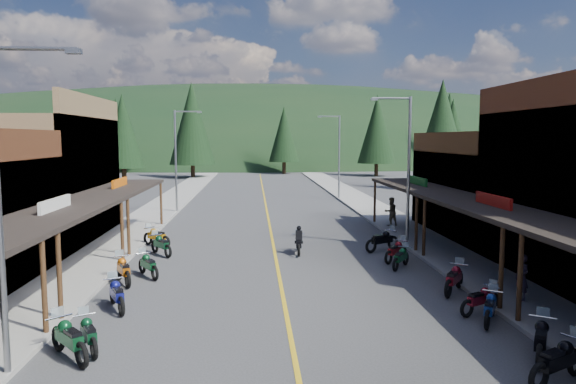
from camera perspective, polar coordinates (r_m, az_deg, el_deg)
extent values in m
plane|color=#38383A|center=(19.39, -0.56, -11.55)|extent=(220.00, 220.00, 0.00)
cube|color=gold|center=(38.91, -2.26, -2.64)|extent=(0.15, 90.00, 0.01)
cube|color=gray|center=(39.63, -14.95, -2.58)|extent=(3.40, 94.00, 0.15)
cube|color=gray|center=(40.09, 10.27, -2.37)|extent=(3.40, 94.00, 0.15)
cylinder|color=#472D19|center=(16.83, -25.48, -9.56)|extent=(0.16, 0.16, 3.00)
cube|color=#3F2111|center=(22.28, -27.92, -1.78)|extent=(0.30, 9.00, 6.20)
cube|color=black|center=(21.74, -24.41, -2.06)|extent=(3.20, 9.00, 0.18)
cylinder|color=#472D19|center=(17.91, -24.06, -8.57)|extent=(0.16, 0.16, 3.00)
cylinder|color=#472D19|center=(25.21, -17.95, -4.22)|extent=(0.16, 0.16, 3.00)
cube|color=silver|center=(21.72, -24.44, -1.54)|extent=(0.12, 3.00, 0.70)
cube|color=brown|center=(32.53, -27.30, 1.20)|extent=(8.00, 10.20, 7.00)
cube|color=brown|center=(31.16, -20.84, 2.40)|extent=(0.30, 10.20, 8.20)
cube|color=black|center=(30.85, -18.19, 0.41)|extent=(3.20, 10.20, 0.18)
cylinder|color=#472D19|center=(26.35, -17.32, -3.77)|extent=(0.16, 0.16, 3.00)
cylinder|color=#472D19|center=(35.07, -13.92, -1.29)|extent=(0.16, 0.16, 3.00)
cube|color=#CC590C|center=(30.84, -18.20, 0.78)|extent=(0.12, 3.00, 0.70)
cylinder|color=#472D19|center=(17.72, 24.37, -8.74)|extent=(0.16, 0.16, 3.00)
cube|color=#562B19|center=(23.13, 25.14, 1.10)|extent=(0.30, 9.00, 8.20)
cube|color=black|center=(22.58, 21.80, -1.67)|extent=(3.20, 9.00, 0.18)
cylinder|color=#472D19|center=(18.75, 22.63, -7.87)|extent=(0.16, 0.16, 3.00)
cylinder|color=#472D19|center=(25.80, 14.90, -3.90)|extent=(0.16, 0.16, 3.00)
cube|color=#B2140F|center=(22.55, 21.82, -1.17)|extent=(0.12, 3.00, 0.70)
cube|color=#4C2D16|center=(33.52, 22.86, -0.20)|extent=(8.00, 10.20, 5.00)
cube|color=#4C2D16|center=(31.92, 16.71, 0.81)|extent=(0.30, 10.20, 6.20)
cube|color=black|center=(31.45, 14.23, 0.62)|extent=(3.20, 10.20, 0.18)
cylinder|color=#472D19|center=(26.93, 14.08, -3.47)|extent=(0.16, 0.16, 3.00)
cylinder|color=#472D19|center=(35.51, 9.62, -1.11)|extent=(0.16, 0.16, 3.00)
cube|color=#14591E|center=(31.43, 14.24, 0.99)|extent=(0.12, 3.00, 0.70)
cylinder|color=gray|center=(13.59, -26.42, 14.08)|extent=(2.00, 0.10, 0.10)
cube|color=gray|center=(13.28, -22.71, 14.23)|extent=(0.35, 0.18, 0.12)
cylinder|color=gray|center=(40.95, -12.37, 3.28)|extent=(0.16, 0.16, 8.00)
cylinder|color=gray|center=(40.82, -11.09, 8.77)|extent=(2.00, 0.10, 0.10)
cube|color=gray|center=(40.72, -9.81, 8.74)|extent=(0.35, 0.18, 0.12)
cylinder|color=gray|center=(27.75, 13.25, 2.03)|extent=(0.16, 0.16, 8.00)
cylinder|color=gray|center=(27.49, 11.43, 10.17)|extent=(2.00, 0.10, 0.10)
cube|color=gray|center=(27.26, 9.57, 10.13)|extent=(0.35, 0.18, 0.12)
cylinder|color=gray|center=(49.17, 5.70, 3.82)|extent=(0.16, 0.16, 8.00)
cylinder|color=gray|center=(49.03, 4.58, 8.38)|extent=(2.00, 0.10, 0.10)
cube|color=gray|center=(48.90, 3.53, 8.34)|extent=(0.35, 0.18, 0.12)
ellipsoid|color=black|center=(153.57, -3.48, 3.81)|extent=(310.00, 140.00, 60.00)
cylinder|color=black|center=(91.51, -18.40, 2.66)|extent=(0.60, 0.60, 2.00)
cone|color=black|center=(91.39, -18.53, 6.57)|extent=(5.88, 5.88, 10.50)
cylinder|color=black|center=(77.13, -10.52, 2.30)|extent=(0.60, 0.60, 2.00)
cone|color=black|center=(77.01, -10.63, 7.50)|extent=(6.72, 6.72, 12.00)
cylinder|color=black|center=(84.75, -0.44, 2.72)|extent=(0.60, 0.60, 2.00)
cone|color=black|center=(84.61, -0.44, 6.44)|extent=(5.04, 5.04, 9.00)
cylinder|color=black|center=(80.88, 9.78, 2.48)|extent=(0.60, 0.60, 2.00)
cone|color=black|center=(80.75, 9.86, 6.91)|extent=(5.88, 5.88, 10.50)
cylinder|color=black|center=(97.14, 17.32, 2.87)|extent=(0.60, 0.60, 2.00)
cone|color=black|center=(97.04, 17.45, 7.00)|extent=(6.72, 6.72, 12.00)
cylinder|color=black|center=(95.07, 25.84, 2.48)|extent=(0.60, 0.60, 2.00)
cone|color=black|center=(94.94, 25.99, 5.79)|extent=(5.04, 5.04, 9.00)
cylinder|color=black|center=(99.51, -22.00, 2.77)|extent=(0.60, 0.60, 2.00)
cone|color=black|center=(99.41, -22.15, 6.37)|extent=(5.88, 5.88, 10.50)
cylinder|color=black|center=(62.28, -23.50, 1.04)|extent=(0.60, 0.60, 2.00)
cone|color=black|center=(62.09, -23.70, 5.64)|extent=(4.48, 4.48, 8.00)
cylinder|color=black|center=(68.40, 17.64, 1.66)|extent=(0.60, 0.60, 2.00)
cone|color=black|center=(68.23, 17.79, 6.18)|extent=(4.93, 4.93, 8.80)
cylinder|color=black|center=(70.69, -17.73, 1.78)|extent=(0.60, 0.60, 2.00)
cone|color=black|center=(70.53, -17.88, 6.49)|extent=(5.38, 5.38, 9.60)
cylinder|color=black|center=(60.45, 16.54, 1.15)|extent=(0.60, 0.60, 2.00)
cone|color=black|center=(60.27, 16.71, 7.04)|extent=(5.82, 5.82, 10.40)
imported|color=#2A2233|center=(20.08, 24.57, -8.61)|extent=(0.45, 0.63, 1.64)
imported|color=brown|center=(34.12, 11.35, -2.14)|extent=(1.01, 0.75, 1.87)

